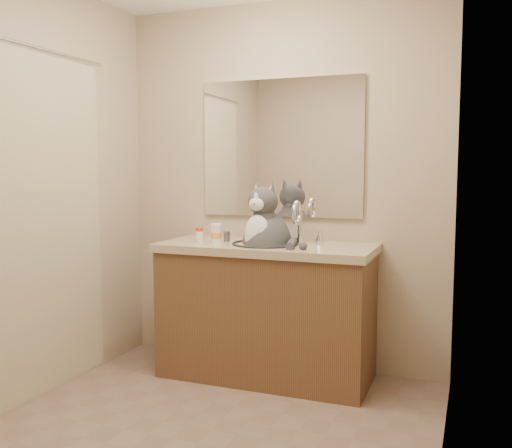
# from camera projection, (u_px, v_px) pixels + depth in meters

# --- Properties ---
(room) EXTENTS (2.22, 2.52, 2.42)m
(room) POSITION_uv_depth(u_px,v_px,m) (195.00, 194.00, 2.62)
(room) COLOR #826A59
(room) RESTS_ON ground
(vanity) EXTENTS (1.34, 0.59, 1.12)m
(vanity) POSITION_uv_depth(u_px,v_px,m) (266.00, 308.00, 3.59)
(vanity) COLOR brown
(vanity) RESTS_ON ground
(mirror) EXTENTS (1.10, 0.02, 0.90)m
(mirror) POSITION_uv_depth(u_px,v_px,m) (281.00, 148.00, 3.74)
(mirror) COLOR white
(mirror) RESTS_ON room
(shower_curtain) EXTENTS (0.02, 1.30, 1.93)m
(shower_curtain) POSITION_uv_depth(u_px,v_px,m) (32.00, 221.00, 3.11)
(shower_curtain) COLOR #C2B693
(shower_curtain) RESTS_ON ground
(cat) EXTENTS (0.42, 0.42, 0.61)m
(cat) POSITION_uv_depth(u_px,v_px,m) (266.00, 238.00, 3.54)
(cat) COLOR #414146
(cat) RESTS_ON vanity
(pill_bottle_redcap) EXTENTS (0.06, 0.06, 0.09)m
(pill_bottle_redcap) POSITION_uv_depth(u_px,v_px,m) (199.00, 235.00, 3.66)
(pill_bottle_redcap) COLOR white
(pill_bottle_redcap) RESTS_ON vanity
(pill_bottle_orange) EXTENTS (0.09, 0.09, 0.12)m
(pill_bottle_orange) POSITION_uv_depth(u_px,v_px,m) (216.00, 234.00, 3.58)
(pill_bottle_orange) COLOR white
(pill_bottle_orange) RESTS_ON vanity
(grey_canister) EXTENTS (0.05, 0.05, 0.07)m
(grey_canister) POSITION_uv_depth(u_px,v_px,m) (227.00, 236.00, 3.67)
(grey_canister) COLOR slate
(grey_canister) RESTS_ON vanity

